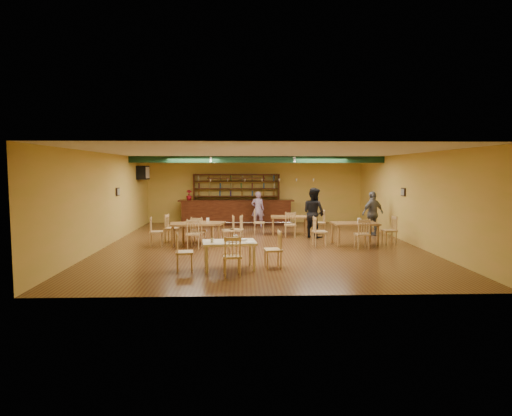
{
  "coord_description": "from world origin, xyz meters",
  "views": [
    {
      "loc": [
        -0.62,
        -14.25,
        2.45
      ],
      "look_at": [
        -0.13,
        0.6,
        1.15
      ],
      "focal_mm": 30.3,
      "sensor_mm": 36.0,
      "label": 1
    }
  ],
  "objects_px": {
    "bar_counter": "(236,212)",
    "dining_table_c": "(193,234)",
    "dining_table_d": "(355,234)",
    "patron_right_a": "(314,213)",
    "dining_table_a": "(204,232)",
    "dining_table_b": "(289,225)",
    "near_table": "(229,255)",
    "patron_bar": "(258,209)"
  },
  "relations": [
    {
      "from": "dining_table_d",
      "to": "patron_right_a",
      "type": "distance_m",
      "value": 1.98
    },
    {
      "from": "dining_table_b",
      "to": "bar_counter",
      "type": "bearing_deg",
      "value": 127.32
    },
    {
      "from": "dining_table_b",
      "to": "dining_table_c",
      "type": "distance_m",
      "value": 4.07
    },
    {
      "from": "dining_table_b",
      "to": "patron_right_a",
      "type": "bearing_deg",
      "value": -41.6
    },
    {
      "from": "near_table",
      "to": "patron_right_a",
      "type": "distance_m",
      "value": 5.78
    },
    {
      "from": "dining_table_b",
      "to": "patron_right_a",
      "type": "height_order",
      "value": "patron_right_a"
    },
    {
      "from": "bar_counter",
      "to": "near_table",
      "type": "height_order",
      "value": "bar_counter"
    },
    {
      "from": "dining_table_a",
      "to": "near_table",
      "type": "bearing_deg",
      "value": -65.62
    },
    {
      "from": "dining_table_a",
      "to": "patron_right_a",
      "type": "height_order",
      "value": "patron_right_a"
    },
    {
      "from": "near_table",
      "to": "patron_bar",
      "type": "height_order",
      "value": "patron_bar"
    },
    {
      "from": "dining_table_a",
      "to": "dining_table_d",
      "type": "relative_size",
      "value": 0.94
    },
    {
      "from": "patron_bar",
      "to": "patron_right_a",
      "type": "xyz_separation_m",
      "value": [
        1.92,
        -3.04,
        0.14
      ]
    },
    {
      "from": "bar_counter",
      "to": "patron_right_a",
      "type": "height_order",
      "value": "patron_right_a"
    },
    {
      "from": "dining_table_b",
      "to": "patron_right_a",
      "type": "distance_m",
      "value": 1.26
    },
    {
      "from": "patron_bar",
      "to": "patron_right_a",
      "type": "distance_m",
      "value": 3.6
    },
    {
      "from": "dining_table_c",
      "to": "patron_bar",
      "type": "height_order",
      "value": "patron_bar"
    },
    {
      "from": "dining_table_c",
      "to": "patron_bar",
      "type": "distance_m",
      "value": 5.01
    },
    {
      "from": "dining_table_b",
      "to": "dining_table_c",
      "type": "bearing_deg",
      "value": -144.09
    },
    {
      "from": "bar_counter",
      "to": "dining_table_c",
      "type": "xyz_separation_m",
      "value": [
        -1.37,
        -5.25,
        -0.2
      ]
    },
    {
      "from": "dining_table_a",
      "to": "dining_table_d",
      "type": "distance_m",
      "value": 5.07
    },
    {
      "from": "dining_table_c",
      "to": "near_table",
      "type": "height_order",
      "value": "dining_table_c"
    },
    {
      "from": "near_table",
      "to": "patron_right_a",
      "type": "height_order",
      "value": "patron_right_a"
    },
    {
      "from": "dining_table_a",
      "to": "bar_counter",
      "type": "bearing_deg",
      "value": 88.03
    },
    {
      "from": "dining_table_b",
      "to": "near_table",
      "type": "bearing_deg",
      "value": -106.85
    },
    {
      "from": "dining_table_d",
      "to": "dining_table_c",
      "type": "bearing_deg",
      "value": 174.19
    },
    {
      "from": "patron_bar",
      "to": "patron_right_a",
      "type": "height_order",
      "value": "patron_right_a"
    },
    {
      "from": "bar_counter",
      "to": "dining_table_a",
      "type": "bearing_deg",
      "value": -102.53
    },
    {
      "from": "bar_counter",
      "to": "patron_right_a",
      "type": "relative_size",
      "value": 2.83
    },
    {
      "from": "dining_table_a",
      "to": "near_table",
      "type": "xyz_separation_m",
      "value": [
        1.0,
        -4.05,
        0.0
      ]
    },
    {
      "from": "dining_table_c",
      "to": "bar_counter",
      "type": "bearing_deg",
      "value": 68.53
    },
    {
      "from": "dining_table_a",
      "to": "patron_bar",
      "type": "xyz_separation_m",
      "value": [
        1.99,
        3.94,
        0.43
      ]
    },
    {
      "from": "near_table",
      "to": "dining_table_c",
      "type": "bearing_deg",
      "value": 103.37
    },
    {
      "from": "bar_counter",
      "to": "dining_table_c",
      "type": "bearing_deg",
      "value": -104.66
    },
    {
      "from": "dining_table_c",
      "to": "dining_table_d",
      "type": "distance_m",
      "value": 5.35
    },
    {
      "from": "bar_counter",
      "to": "dining_table_a",
      "type": "xyz_separation_m",
      "value": [
        -1.06,
        -4.77,
        -0.22
      ]
    },
    {
      "from": "dining_table_b",
      "to": "dining_table_d",
      "type": "height_order",
      "value": "dining_table_d"
    },
    {
      "from": "dining_table_c",
      "to": "dining_table_d",
      "type": "relative_size",
      "value": 0.99
    },
    {
      "from": "dining_table_c",
      "to": "near_table",
      "type": "bearing_deg",
      "value": -76.63
    },
    {
      "from": "dining_table_b",
      "to": "dining_table_d",
      "type": "relative_size",
      "value": 0.96
    },
    {
      "from": "bar_counter",
      "to": "dining_table_d",
      "type": "distance_m",
      "value": 6.72
    },
    {
      "from": "dining_table_a",
      "to": "dining_table_c",
      "type": "relative_size",
      "value": 0.95
    },
    {
      "from": "dining_table_c",
      "to": "patron_bar",
      "type": "relative_size",
      "value": 0.94
    }
  ]
}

